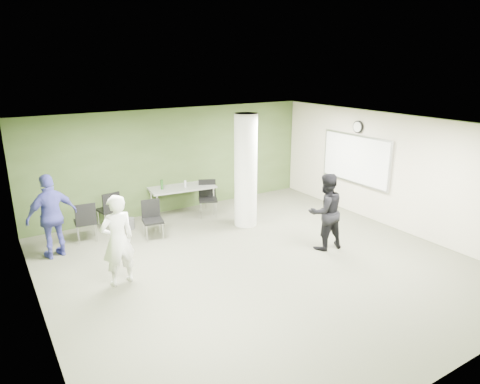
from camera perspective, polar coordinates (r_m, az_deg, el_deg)
floor at (r=8.87m, az=2.32°, el=-9.55°), size 8.00×8.00×0.00m
ceiling at (r=8.02m, az=2.56°, el=8.66°), size 8.00×8.00×0.00m
wall_back at (r=11.74m, az=-8.68°, el=4.19°), size 8.00×2.80×0.02m
wall_left at (r=7.03m, az=-25.75°, el=-6.13°), size 0.02×8.00×2.80m
wall_right_cream at (r=11.02m, az=19.88°, el=2.53°), size 0.02×8.00×2.80m
column at (r=10.47m, az=0.77°, el=2.84°), size 0.56×0.56×2.80m
whiteboard at (r=11.70m, az=15.12°, el=4.26°), size 0.05×2.30×1.30m
wall_clock at (r=11.55m, az=15.45°, el=8.37°), size 0.06×0.32×0.32m
folding_table at (r=11.34m, az=-7.76°, el=0.43°), size 1.77×0.93×1.06m
wastebasket at (r=10.91m, az=-14.47°, el=-4.09°), size 0.23×0.23×0.27m
chair_back_left at (r=10.29m, az=-19.90°, el=-3.40°), size 0.51×0.51×0.95m
chair_back_right at (r=10.96m, az=-17.00°, el=-1.94°), size 0.54×0.54×0.93m
chair_table_left at (r=10.14m, az=-11.66°, el=-3.18°), size 0.52×0.52×0.90m
chair_table_right at (r=11.41m, az=-4.34°, el=-0.40°), size 0.63×0.63×0.96m
woman_white at (r=8.09m, az=-15.99°, el=-6.22°), size 0.68×0.49×1.72m
man_black at (r=9.44m, az=11.32°, el=-2.59°), size 0.90×0.74×1.70m
man_blue at (r=9.67m, az=-23.78°, el=-2.97°), size 1.13×0.68×1.80m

